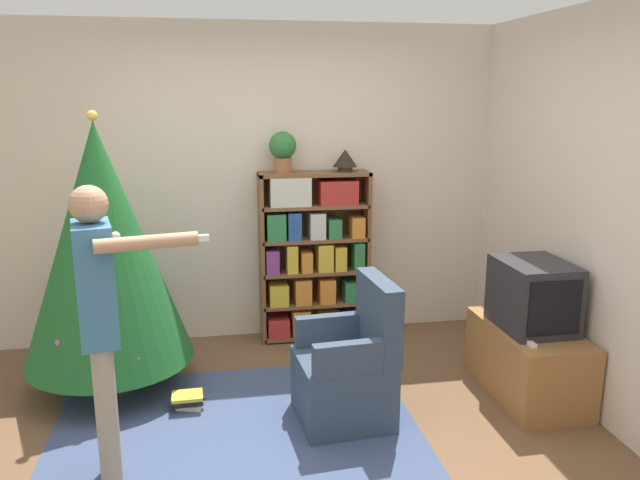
{
  "coord_description": "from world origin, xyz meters",
  "views": [
    {
      "loc": [
        -0.43,
        -3.32,
        2.04
      ],
      "look_at": [
        0.3,
        0.81,
        1.05
      ],
      "focal_mm": 35.0,
      "sensor_mm": 36.0,
      "label": 1
    }
  ],
  "objects_px": {
    "bookshelf": "(313,256)",
    "table_lamp": "(345,159)",
    "television": "(533,295)",
    "potted_plant": "(283,149)",
    "christmas_tree": "(103,245)",
    "standing_person": "(100,315)",
    "armchair": "(349,371)"
  },
  "relations": [
    {
      "from": "bookshelf",
      "to": "table_lamp",
      "type": "height_order",
      "value": "table_lamp"
    },
    {
      "from": "television",
      "to": "potted_plant",
      "type": "height_order",
      "value": "potted_plant"
    },
    {
      "from": "christmas_tree",
      "to": "table_lamp",
      "type": "distance_m",
      "value": 2.01
    },
    {
      "from": "bookshelf",
      "to": "potted_plant",
      "type": "relative_size",
      "value": 4.31
    },
    {
      "from": "standing_person",
      "to": "potted_plant",
      "type": "distance_m",
      "value": 2.28
    },
    {
      "from": "television",
      "to": "armchair",
      "type": "bearing_deg",
      "value": -175.77
    },
    {
      "from": "christmas_tree",
      "to": "potted_plant",
      "type": "distance_m",
      "value": 1.59
    },
    {
      "from": "armchair",
      "to": "potted_plant",
      "type": "distance_m",
      "value": 1.92
    },
    {
      "from": "potted_plant",
      "to": "table_lamp",
      "type": "xyz_separation_m",
      "value": [
        0.51,
        -0.0,
        -0.09
      ]
    },
    {
      "from": "bookshelf",
      "to": "armchair",
      "type": "relative_size",
      "value": 1.54
    },
    {
      "from": "bookshelf",
      "to": "armchair",
      "type": "height_order",
      "value": "bookshelf"
    },
    {
      "from": "bookshelf",
      "to": "armchair",
      "type": "distance_m",
      "value": 1.46
    },
    {
      "from": "bookshelf",
      "to": "christmas_tree",
      "type": "distance_m",
      "value": 1.73
    },
    {
      "from": "armchair",
      "to": "christmas_tree",
      "type": "bearing_deg",
      "value": -119.17
    },
    {
      "from": "table_lamp",
      "to": "armchair",
      "type": "bearing_deg",
      "value": -100.8
    },
    {
      "from": "potted_plant",
      "to": "table_lamp",
      "type": "relative_size",
      "value": 1.64
    },
    {
      "from": "television",
      "to": "potted_plant",
      "type": "relative_size",
      "value": 1.67
    },
    {
      "from": "bookshelf",
      "to": "potted_plant",
      "type": "distance_m",
      "value": 0.92
    },
    {
      "from": "standing_person",
      "to": "potted_plant",
      "type": "bearing_deg",
      "value": 136.61
    },
    {
      "from": "television",
      "to": "christmas_tree",
      "type": "relative_size",
      "value": 0.28
    },
    {
      "from": "television",
      "to": "armchair",
      "type": "distance_m",
      "value": 1.34
    },
    {
      "from": "armchair",
      "to": "potted_plant",
      "type": "xyz_separation_m",
      "value": [
        -0.24,
        1.41,
        1.29
      ]
    },
    {
      "from": "television",
      "to": "table_lamp",
      "type": "relative_size",
      "value": 2.74
    },
    {
      "from": "potted_plant",
      "to": "christmas_tree",
      "type": "bearing_deg",
      "value": -152.26
    },
    {
      "from": "television",
      "to": "potted_plant",
      "type": "distance_m",
      "value": 2.19
    },
    {
      "from": "potted_plant",
      "to": "table_lamp",
      "type": "height_order",
      "value": "potted_plant"
    },
    {
      "from": "bookshelf",
      "to": "table_lamp",
      "type": "distance_m",
      "value": 0.84
    },
    {
      "from": "bookshelf",
      "to": "armchair",
      "type": "bearing_deg",
      "value": -90.06
    },
    {
      "from": "bookshelf",
      "to": "standing_person",
      "type": "relative_size",
      "value": 0.88
    },
    {
      "from": "armchair",
      "to": "bookshelf",
      "type": "bearing_deg",
      "value": 175.59
    },
    {
      "from": "potted_plant",
      "to": "bookshelf",
      "type": "bearing_deg",
      "value": -1.46
    },
    {
      "from": "bookshelf",
      "to": "television",
      "type": "xyz_separation_m",
      "value": [
        1.27,
        -1.31,
        0.01
      ]
    }
  ]
}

